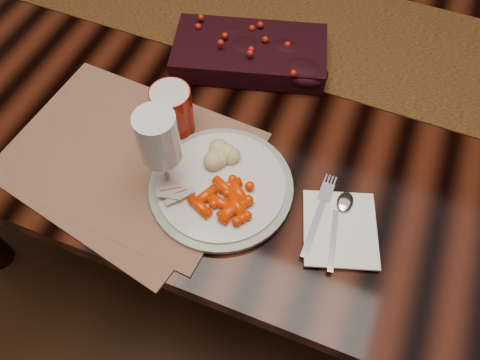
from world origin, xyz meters
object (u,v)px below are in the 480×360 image
at_px(centerpiece, 250,50).
at_px(wine_glass, 162,154).
at_px(placemat_main, 130,155).
at_px(baby_carrots, 218,198).
at_px(dining_table, 275,176).
at_px(dinner_plate, 221,186).
at_px(mashed_potatoes, 226,154).
at_px(red_cup, 173,111).
at_px(napkin, 340,229).
at_px(turkey_shreds, 173,192).

relative_size(centerpiece, wine_glass, 1.71).
distance_m(placemat_main, baby_carrots, 0.21).
xyz_separation_m(dining_table, wine_glass, (-0.12, -0.32, 0.47)).
bearing_deg(centerpiece, dinner_plate, -78.04).
height_order(mashed_potatoes, red_cup, red_cup).
xyz_separation_m(dining_table, baby_carrots, (-0.02, -0.33, 0.40)).
distance_m(dinner_plate, napkin, 0.23).
distance_m(centerpiece, red_cup, 0.24).
bearing_deg(turkey_shreds, dinner_plate, 36.63).
relative_size(turkey_shreds, napkin, 0.43).
bearing_deg(dinner_plate, red_cup, 145.55).
height_order(centerpiece, dinner_plate, centerpiece).
relative_size(centerpiece, baby_carrots, 3.33).
xyz_separation_m(dining_table, centerpiece, (-0.10, 0.03, 0.41)).
bearing_deg(baby_carrots, wine_glass, 175.28).
xyz_separation_m(centerpiece, red_cup, (-0.07, -0.23, 0.02)).
bearing_deg(dining_table, baby_carrots, -92.71).
distance_m(mashed_potatoes, napkin, 0.25).
distance_m(turkey_shreds, napkin, 0.30).
bearing_deg(mashed_potatoes, centerpiece, 101.88).
relative_size(mashed_potatoes, napkin, 0.48).
relative_size(centerpiece, turkey_shreds, 5.13).
distance_m(dining_table, wine_glass, 0.58).
relative_size(dinner_plate, baby_carrots, 2.69).
height_order(placemat_main, red_cup, red_cup).
height_order(placemat_main, turkey_shreds, turkey_shreds).
relative_size(turkey_shreds, red_cup, 0.60).
height_order(dining_table, napkin, napkin).
relative_size(dinner_plate, mashed_potatoes, 3.74).
bearing_deg(turkey_shreds, centerpiece, 89.93).
relative_size(red_cup, wine_glass, 0.55).
bearing_deg(baby_carrots, napkin, 8.51).
relative_size(dining_table, placemat_main, 3.95).
bearing_deg(mashed_potatoes, placemat_main, -166.03).
bearing_deg(placemat_main, turkey_shreds, -20.12).
height_order(dinner_plate, turkey_shreds, turkey_shreds).
distance_m(centerpiece, placemat_main, 0.35).
distance_m(placemat_main, napkin, 0.42).
bearing_deg(baby_carrots, centerpiece, 102.33).
xyz_separation_m(centerpiece, mashed_potatoes, (0.06, -0.28, 0.00)).
bearing_deg(turkey_shreds, placemat_main, 155.41).
height_order(dining_table, turkey_shreds, turkey_shreds).
bearing_deg(dinner_plate, wine_glass, -164.66).
xyz_separation_m(placemat_main, turkey_shreds, (0.13, -0.06, 0.02)).
bearing_deg(placemat_main, mashed_potatoes, 18.44).
distance_m(baby_carrots, mashed_potatoes, 0.09).
height_order(centerpiece, turkey_shreds, centerpiece).
bearing_deg(red_cup, wine_glass, -70.14).
distance_m(placemat_main, wine_glass, 0.14).
relative_size(dining_table, napkin, 12.16).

